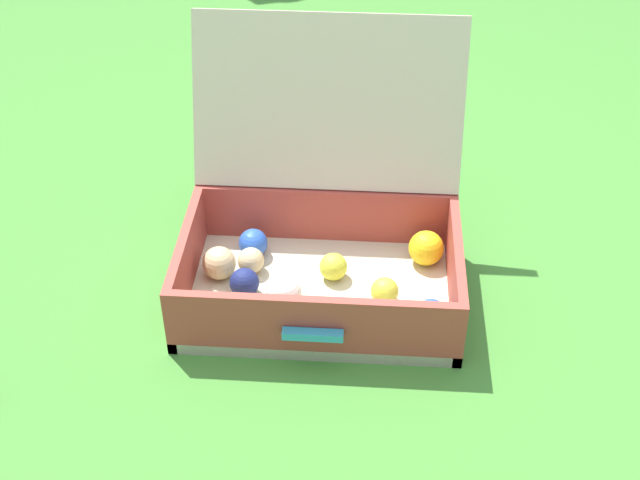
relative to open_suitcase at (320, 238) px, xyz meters
The scene contains 2 objects.
ground_plane 0.17m from the open_suitcase, 78.08° to the right, with size 16.00×16.00×0.00m, color #3D7A2D.
open_suitcase is the anchor object (origin of this frame).
Camera 1 is at (0.07, -1.25, 1.17)m, focal length 49.32 mm.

